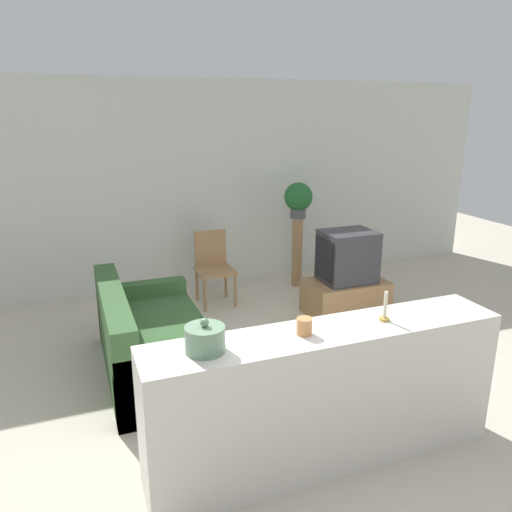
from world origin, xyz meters
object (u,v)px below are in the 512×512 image
couch (152,342)px  television (347,256)px  potted_plant (298,198)px  wooden_chair (213,264)px  decorative_bowl (205,339)px

couch → television: size_ratio=2.86×
couch → television: television is taller
television → potted_plant: size_ratio=1.30×
potted_plant → television: bearing=-84.7°
couch → wooden_chair: bearing=55.3°
television → decorative_bowl: (-2.26, -2.18, 0.35)m
potted_plant → couch: bearing=-143.6°
television → wooden_chair: size_ratio=0.68×
couch → television: (2.34, 0.54, 0.42)m
wooden_chair → potted_plant: size_ratio=1.90×
couch → decorative_bowl: (0.08, -1.63, 0.76)m
wooden_chair → potted_plant: (1.23, 0.18, 0.71)m
decorative_bowl → wooden_chair: bearing=73.1°
television → decorative_bowl: bearing=-136.2°
wooden_chair → decorative_bowl: 3.28m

